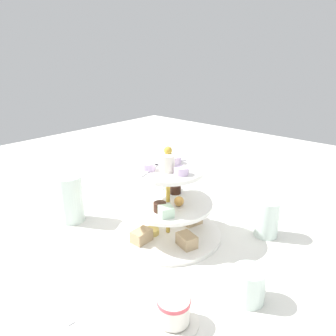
{
  "coord_description": "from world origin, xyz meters",
  "views": [
    {
      "loc": [
        0.56,
        0.5,
        0.45
      ],
      "look_at": [
        0.0,
        0.0,
        0.18
      ],
      "focal_mm": 35.6,
      "sensor_mm": 36.0,
      "label": 1
    }
  ],
  "objects_px": {
    "teacup_with_saucer": "(174,312)",
    "water_glass_short_left": "(249,285)",
    "tiered_serving_stand": "(168,210)",
    "water_glass_tall_right": "(71,199)",
    "butter_knife_left": "(180,186)",
    "butter_knife_right": "(48,300)",
    "water_glass_mid_back": "(267,218)"
  },
  "relations": [
    {
      "from": "teacup_with_saucer",
      "to": "water_glass_short_left",
      "type": "bearing_deg",
      "value": 154.03
    },
    {
      "from": "tiered_serving_stand",
      "to": "water_glass_tall_right",
      "type": "distance_m",
      "value": 0.28
    },
    {
      "from": "water_glass_tall_right",
      "to": "water_glass_short_left",
      "type": "distance_m",
      "value": 0.53
    },
    {
      "from": "tiered_serving_stand",
      "to": "water_glass_short_left",
      "type": "bearing_deg",
      "value": 74.64
    },
    {
      "from": "teacup_with_saucer",
      "to": "butter_knife_left",
      "type": "distance_m",
      "value": 0.62
    },
    {
      "from": "teacup_with_saucer",
      "to": "butter_knife_right",
      "type": "xyz_separation_m",
      "value": [
        0.12,
        -0.22,
        -0.02
      ]
    },
    {
      "from": "teacup_with_saucer",
      "to": "butter_knife_right",
      "type": "bearing_deg",
      "value": -61.65
    },
    {
      "from": "tiered_serving_stand",
      "to": "butter_knife_left",
      "type": "relative_size",
      "value": 1.6
    },
    {
      "from": "tiered_serving_stand",
      "to": "butter_knife_left",
      "type": "distance_m",
      "value": 0.34
    },
    {
      "from": "butter_knife_right",
      "to": "water_glass_short_left",
      "type": "bearing_deg",
      "value": 45.0
    },
    {
      "from": "water_glass_tall_right",
      "to": "butter_knife_right",
      "type": "relative_size",
      "value": 0.77
    },
    {
      "from": "butter_knife_right",
      "to": "water_glass_mid_back",
      "type": "distance_m",
      "value": 0.54
    },
    {
      "from": "water_glass_tall_right",
      "to": "teacup_with_saucer",
      "type": "relative_size",
      "value": 1.46
    },
    {
      "from": "water_glass_short_left",
      "to": "water_glass_mid_back",
      "type": "bearing_deg",
      "value": -161.32
    },
    {
      "from": "teacup_with_saucer",
      "to": "butter_knife_right",
      "type": "relative_size",
      "value": 0.53
    },
    {
      "from": "water_glass_short_left",
      "to": "teacup_with_saucer",
      "type": "relative_size",
      "value": 0.75
    },
    {
      "from": "butter_knife_left",
      "to": "water_glass_mid_back",
      "type": "xyz_separation_m",
      "value": [
        0.1,
        0.37,
        0.05
      ]
    },
    {
      "from": "tiered_serving_stand",
      "to": "water_glass_mid_back",
      "type": "height_order",
      "value": "tiered_serving_stand"
    },
    {
      "from": "butter_knife_left",
      "to": "butter_knife_right",
      "type": "relative_size",
      "value": 1.0
    },
    {
      "from": "tiered_serving_stand",
      "to": "water_glass_short_left",
      "type": "height_order",
      "value": "tiered_serving_stand"
    },
    {
      "from": "water_glass_tall_right",
      "to": "tiered_serving_stand",
      "type": "bearing_deg",
      "value": 114.5
    },
    {
      "from": "tiered_serving_stand",
      "to": "water_glass_short_left",
      "type": "xyz_separation_m",
      "value": [
        0.07,
        0.27,
        -0.04
      ]
    },
    {
      "from": "water_glass_short_left",
      "to": "teacup_with_saucer",
      "type": "height_order",
      "value": "water_glass_short_left"
    },
    {
      "from": "water_glass_mid_back",
      "to": "butter_knife_right",
      "type": "bearing_deg",
      "value": -22.02
    },
    {
      "from": "teacup_with_saucer",
      "to": "butter_knife_right",
      "type": "distance_m",
      "value": 0.25
    },
    {
      "from": "water_glass_tall_right",
      "to": "butter_knife_right",
      "type": "distance_m",
      "value": 0.33
    },
    {
      "from": "tiered_serving_stand",
      "to": "teacup_with_saucer",
      "type": "relative_size",
      "value": 3.01
    },
    {
      "from": "tiered_serving_stand",
      "to": "teacup_with_saucer",
      "type": "xyz_separation_m",
      "value": [
        0.21,
        0.2,
        -0.05
      ]
    },
    {
      "from": "water_glass_tall_right",
      "to": "butter_knife_left",
      "type": "distance_m",
      "value": 0.4
    },
    {
      "from": "tiered_serving_stand",
      "to": "water_glass_mid_back",
      "type": "xyz_separation_m",
      "value": [
        -0.17,
        0.19,
        -0.02
      ]
    },
    {
      "from": "butter_knife_right",
      "to": "teacup_with_saucer",
      "type": "bearing_deg",
      "value": 31.36
    },
    {
      "from": "butter_knife_left",
      "to": "water_glass_mid_back",
      "type": "bearing_deg",
      "value": 132.23
    }
  ]
}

